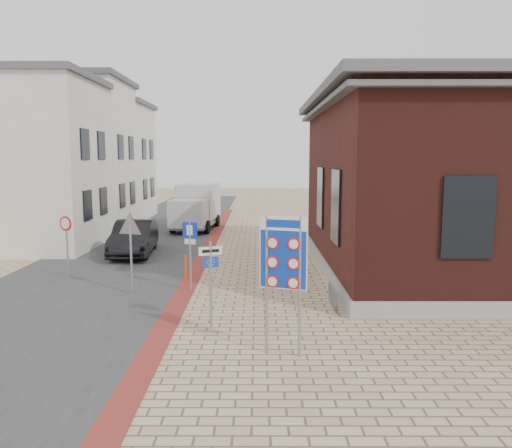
# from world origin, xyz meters

# --- Properties ---
(ground) EXTENTS (120.00, 120.00, 0.00)m
(ground) POSITION_xyz_m (0.00, 0.00, 0.00)
(ground) COLOR tan
(ground) RESTS_ON ground
(road_strip) EXTENTS (7.00, 60.00, 0.02)m
(road_strip) POSITION_xyz_m (-5.50, 15.00, 0.01)
(road_strip) COLOR #38383A
(road_strip) RESTS_ON ground
(curb_strip) EXTENTS (0.60, 40.00, 0.02)m
(curb_strip) POSITION_xyz_m (-2.00, 10.00, 0.01)
(curb_strip) COLOR maroon
(curb_strip) RESTS_ON ground
(brick_building) EXTENTS (13.00, 13.00, 6.80)m
(brick_building) POSITION_xyz_m (8.99, 7.00, 3.49)
(brick_building) COLOR gray
(brick_building) RESTS_ON ground
(townhouse_near) EXTENTS (7.40, 6.40, 8.30)m
(townhouse_near) POSITION_xyz_m (-10.99, 12.00, 4.17)
(townhouse_near) COLOR beige
(townhouse_near) RESTS_ON ground
(townhouse_mid) EXTENTS (7.40, 6.40, 9.10)m
(townhouse_mid) POSITION_xyz_m (-10.99, 18.00, 4.57)
(townhouse_mid) COLOR beige
(townhouse_mid) RESTS_ON ground
(townhouse_far) EXTENTS (7.40, 6.40, 8.30)m
(townhouse_far) POSITION_xyz_m (-10.99, 24.00, 4.17)
(townhouse_far) COLOR beige
(townhouse_far) RESTS_ON ground
(bike_rack) EXTENTS (0.08, 1.80, 0.60)m
(bike_rack) POSITION_xyz_m (2.65, 2.20, 0.26)
(bike_rack) COLOR slate
(bike_rack) RESTS_ON ground
(sedan) EXTENTS (1.98, 4.80, 1.55)m
(sedan) POSITION_xyz_m (-5.22, 10.20, 0.77)
(sedan) COLOR black
(sedan) RESTS_ON ground
(box_truck) EXTENTS (2.68, 5.49, 2.77)m
(box_truck) POSITION_xyz_m (-3.35, 18.26, 1.43)
(box_truck) COLOR slate
(box_truck) RESTS_ON ground
(border_sign) EXTENTS (1.03, 0.37, 3.13)m
(border_sign) POSITION_xyz_m (0.96, -1.50, 2.26)
(border_sign) COLOR gray
(border_sign) RESTS_ON ground
(essen_sign) EXTENTS (0.59, 0.26, 2.27)m
(essen_sign) POSITION_xyz_m (-0.80, 0.30, 1.49)
(essen_sign) COLOR gray
(essen_sign) RESTS_ON ground
(parking_sign) EXTENTS (0.51, 0.21, 2.37)m
(parking_sign) POSITION_xyz_m (-1.80, 3.86, 1.61)
(parking_sign) COLOR gray
(parking_sign) RESTS_ON ground
(yield_sign) EXTENTS (0.90, 0.33, 2.60)m
(yield_sign) POSITION_xyz_m (-3.65, 3.50, 2.00)
(yield_sign) COLOR gray
(yield_sign) RESTS_ON ground
(speed_sign) EXTENTS (0.50, 0.25, 2.30)m
(speed_sign) POSITION_xyz_m (-6.50, 5.59, 1.53)
(speed_sign) COLOR gray
(speed_sign) RESTS_ON ground
(bollard) EXTENTS (0.10, 0.10, 0.99)m
(bollard) POSITION_xyz_m (-2.13, 5.00, 0.49)
(bollard) COLOR #E2460B
(bollard) RESTS_ON ground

